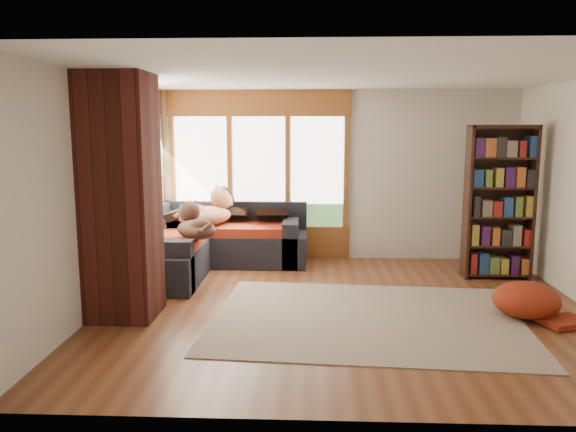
% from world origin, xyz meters
% --- Properties ---
extents(floor, '(5.50, 5.50, 0.00)m').
position_xyz_m(floor, '(0.00, 0.00, 0.00)').
color(floor, brown).
rests_on(floor, ground).
extents(ceiling, '(5.50, 5.50, 0.00)m').
position_xyz_m(ceiling, '(0.00, 0.00, 2.60)').
color(ceiling, white).
extents(wall_back, '(5.50, 0.04, 2.60)m').
position_xyz_m(wall_back, '(0.00, 2.50, 1.30)').
color(wall_back, silver).
rests_on(wall_back, ground).
extents(wall_front, '(5.50, 0.04, 2.60)m').
position_xyz_m(wall_front, '(0.00, -2.50, 1.30)').
color(wall_front, silver).
rests_on(wall_front, ground).
extents(wall_left, '(0.04, 5.00, 2.60)m').
position_xyz_m(wall_left, '(-2.75, 0.00, 1.30)').
color(wall_left, silver).
rests_on(wall_left, ground).
extents(windows_back, '(2.82, 0.10, 1.90)m').
position_xyz_m(windows_back, '(-1.20, 2.47, 1.35)').
color(windows_back, brown).
rests_on(windows_back, wall_back).
extents(windows_left, '(0.10, 2.62, 1.90)m').
position_xyz_m(windows_left, '(-2.72, 1.20, 1.35)').
color(windows_left, brown).
rests_on(windows_left, wall_left).
extents(roller_blind, '(0.03, 0.72, 0.90)m').
position_xyz_m(roller_blind, '(-2.69, 2.03, 1.75)').
color(roller_blind, '#617E4B').
rests_on(roller_blind, wall_left).
extents(brick_chimney, '(0.70, 0.70, 2.60)m').
position_xyz_m(brick_chimney, '(-2.40, -0.35, 1.30)').
color(brick_chimney, '#471914').
rests_on(brick_chimney, ground).
extents(sectional_sofa, '(2.20, 2.20, 0.80)m').
position_xyz_m(sectional_sofa, '(-1.95, 1.70, 0.30)').
color(sectional_sofa, black).
rests_on(sectional_sofa, ground).
extents(area_rug, '(3.45, 2.73, 0.01)m').
position_xyz_m(area_rug, '(0.22, -0.34, 0.01)').
color(area_rug, beige).
rests_on(area_rug, ground).
extents(bookshelf, '(0.89, 0.30, 2.07)m').
position_xyz_m(bookshelf, '(2.14, 1.40, 1.04)').
color(bookshelf, '#321A10').
rests_on(bookshelf, ground).
extents(pouf, '(0.79, 0.79, 0.38)m').
position_xyz_m(pouf, '(1.95, -0.22, 0.20)').
color(pouf, '#9C2910').
rests_on(pouf, area_rug).
extents(dog_tan, '(0.99, 0.99, 0.49)m').
position_xyz_m(dog_tan, '(-1.89, 1.94, 0.79)').
color(dog_tan, brown).
rests_on(dog_tan, sectional_sofa).
extents(dog_brindle, '(0.76, 0.84, 0.41)m').
position_xyz_m(dog_brindle, '(-1.91, 0.99, 0.74)').
color(dog_brindle, black).
rests_on(dog_brindle, sectional_sofa).
extents(throw_pillows, '(1.98, 1.68, 0.45)m').
position_xyz_m(throw_pillows, '(-1.86, 1.75, 0.78)').
color(throw_pillows, black).
rests_on(throw_pillows, sectional_sofa).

